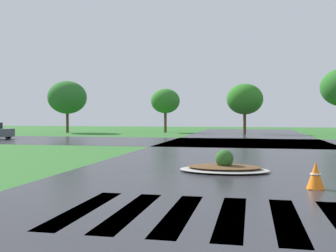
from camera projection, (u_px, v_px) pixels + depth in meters
asphalt_roadway at (241, 169)px, 12.85m from camera, size 10.49×80.00×0.01m
asphalt_cross_road at (246, 142)px, 25.73m from camera, size 90.00×9.45×0.01m
crosswalk_stripes at (232, 216)px, 6.79m from camera, size 5.85×3.08×0.01m
median_island at (224, 167)px, 12.25m from camera, size 2.76×1.77×0.68m
traffic_cone at (316, 176)px, 9.32m from camera, size 0.41×0.41×0.65m
background_treeline at (254, 94)px, 37.87m from camera, size 41.09×6.06×6.12m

